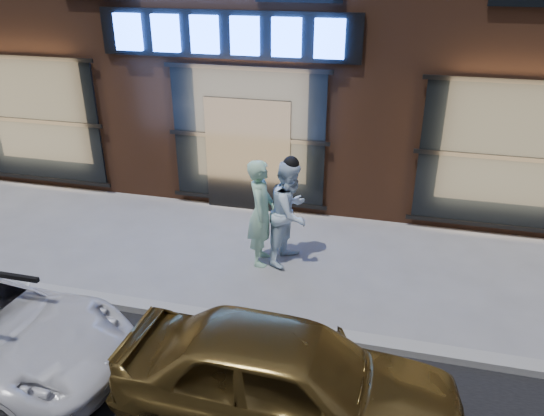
# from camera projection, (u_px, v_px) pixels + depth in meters

# --- Properties ---
(ground) EXTENTS (90.00, 90.00, 0.00)m
(ground) POSITION_uv_depth(u_px,v_px,m) (177.00, 315.00, 8.08)
(ground) COLOR slate
(ground) RESTS_ON ground
(curb) EXTENTS (60.00, 0.25, 0.12)m
(curb) POSITION_uv_depth(u_px,v_px,m) (177.00, 312.00, 8.05)
(curb) COLOR gray
(curb) RESTS_ON ground
(man_bowtie) EXTENTS (0.54, 0.75, 1.92)m
(man_bowtie) POSITION_uv_depth(u_px,v_px,m) (261.00, 213.00, 9.11)
(man_bowtie) COLOR #9FD1AA
(man_bowtie) RESTS_ON ground
(man_cap) EXTENTS (0.92, 1.06, 1.88)m
(man_cap) POSITION_uv_depth(u_px,v_px,m) (290.00, 212.00, 9.17)
(man_cap) COLOR white
(man_cap) RESTS_ON ground
(gold_sedan) EXTENTS (3.96, 1.68, 1.33)m
(gold_sedan) POSITION_uv_depth(u_px,v_px,m) (287.00, 379.00, 5.93)
(gold_sedan) COLOR brown
(gold_sedan) RESTS_ON ground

